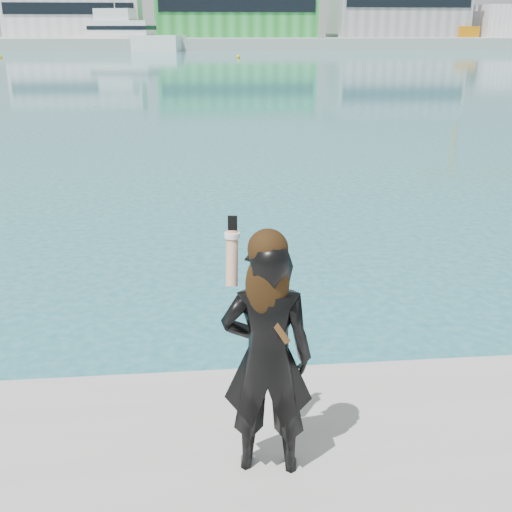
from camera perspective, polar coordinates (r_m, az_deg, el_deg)
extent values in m
cube|color=#9E9E99|center=(133.84, -5.55, 18.37)|extent=(320.00, 40.00, 2.00)
cube|color=silver|center=(133.49, -15.73, 20.14)|extent=(24.00, 15.00, 9.00)
cube|color=black|center=(126.00, -16.33, 20.37)|extent=(22.80, 0.20, 1.98)
cube|color=#238C31|center=(132.17, -1.92, 21.03)|extent=(30.00, 16.00, 10.00)
cube|color=black|center=(124.11, -1.64, 21.36)|extent=(28.50, 0.20, 2.20)
cube|color=gray|center=(138.15, 12.40, 20.97)|extent=(25.00, 15.00, 12.00)
cube|color=black|center=(130.94, 13.49, 21.26)|extent=(23.75, 0.20, 2.64)
cube|color=silver|center=(144.35, 21.38, 18.87)|extent=(12.00, 10.00, 6.00)
cube|color=orange|center=(136.57, 18.10, 18.42)|extent=(4.00, 4.00, 2.00)
cylinder|color=silver|center=(126.96, 5.07, 20.58)|extent=(0.16, 0.16, 8.00)
cube|color=silver|center=(117.27, -11.27, 18.08)|extent=(19.72, 11.20, 2.54)
cube|color=silver|center=(117.68, -11.85, 19.24)|extent=(11.45, 7.65, 2.33)
cube|color=silver|center=(118.15, -12.42, 20.23)|extent=(7.17, 5.47, 1.90)
cube|color=black|center=(117.68, -11.85, 19.24)|extent=(11.68, 7.82, 0.63)
cylinder|color=silver|center=(118.20, -12.49, 21.20)|extent=(0.17, 0.17, 2.12)
sphere|color=yellow|center=(86.12, -1.58, 17.18)|extent=(0.50, 0.50, 0.50)
sphere|color=yellow|center=(91.85, -21.77, 16.02)|extent=(0.50, 0.50, 0.50)
imported|color=black|center=(4.05, 1.01, -9.17)|extent=(0.62, 0.45, 1.57)
sphere|color=black|center=(3.73, 1.06, 0.63)|extent=(0.24, 0.24, 0.24)
ellipsoid|color=black|center=(3.75, 1.03, -2.50)|extent=(0.26, 0.14, 0.42)
cylinder|color=tan|center=(3.89, -2.15, -0.22)|extent=(0.10, 0.19, 0.34)
cylinder|color=white|center=(3.88, -2.13, 1.87)|extent=(0.09, 0.09, 0.03)
cube|color=black|center=(3.90, -2.10, 2.78)|extent=(0.06, 0.02, 0.12)
cube|color=#4C2D14|center=(3.83, 1.46, -5.65)|extent=(0.22, 0.05, 0.32)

